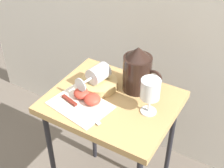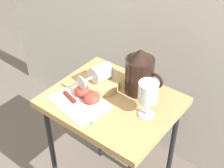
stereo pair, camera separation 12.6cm
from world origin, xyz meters
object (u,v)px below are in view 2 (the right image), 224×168
at_px(basket_tray, 101,83).
at_px(apple_half_left, 83,91).
at_px(table, 112,113).
at_px(knife, 74,102).
at_px(pitcher, 140,75).
at_px(wine_glass_tipped_near, 100,73).
at_px(wine_glass_upright, 148,94).
at_px(apple_half_right, 92,98).

relative_size(basket_tray, apple_half_left, 2.36).
xyz_separation_m(table, knife, (-0.10, -0.11, 0.08)).
xyz_separation_m(pitcher, wine_glass_tipped_near, (-0.15, -0.08, -0.01)).
height_order(wine_glass_upright, knife, wine_glass_upright).
relative_size(basket_tray, wine_glass_upright, 1.05).
distance_m(pitcher, apple_half_right, 0.22).
bearing_deg(apple_half_right, apple_half_left, 169.14).
bearing_deg(table, basket_tray, 154.87).
bearing_deg(pitcher, table, -114.50).
height_order(wine_glass_tipped_near, knife, wine_glass_tipped_near).
height_order(table, wine_glass_upright, wine_glass_upright).
relative_size(table, wine_glass_tipped_near, 4.15).
xyz_separation_m(apple_half_left, apple_half_right, (0.06, -0.01, 0.00)).
bearing_deg(apple_half_right, pitcher, 59.07).
bearing_deg(table, wine_glass_tipped_near, 157.27).
bearing_deg(apple_half_left, apple_half_right, -10.86).
distance_m(table, knife, 0.17).
height_order(wine_glass_upright, apple_half_right, wine_glass_upright).
height_order(apple_half_right, knife, apple_half_right).
relative_size(basket_tray, pitcher, 0.79).
distance_m(basket_tray, pitcher, 0.18).
distance_m(apple_half_left, apple_half_right, 0.06).
distance_m(table, wine_glass_upright, 0.24).
xyz_separation_m(basket_tray, wine_glass_upright, (0.25, -0.03, 0.09)).
distance_m(pitcher, wine_glass_tipped_near, 0.17).
relative_size(table, apple_half_right, 9.73).
bearing_deg(basket_tray, apple_half_right, -70.79).
xyz_separation_m(pitcher, apple_half_right, (-0.11, -0.18, -0.06)).
distance_m(pitcher, knife, 0.29).
bearing_deg(apple_half_left, knife, -81.25).
height_order(apple_half_left, knife, apple_half_left).
bearing_deg(apple_half_right, table, 49.14).
height_order(table, apple_half_left, apple_half_left).
xyz_separation_m(basket_tray, apple_half_left, (-0.02, -0.09, 0.01)).
relative_size(pitcher, apple_half_right, 3.00).
distance_m(basket_tray, apple_half_right, 0.11).
distance_m(wine_glass_tipped_near, apple_half_right, 0.12).
height_order(wine_glass_tipped_near, apple_half_right, wine_glass_tipped_near).
height_order(wine_glass_upright, apple_half_left, wine_glass_upright).
height_order(table, pitcher, pitcher).
bearing_deg(wine_glass_tipped_near, knife, -94.27).
distance_m(basket_tray, knife, 0.16).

